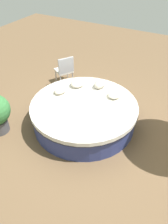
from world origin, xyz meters
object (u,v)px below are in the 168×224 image
Objects in this scene: throw_pillow_2 at (78,82)px; patio_chair at (65,69)px; throw_pillow_3 at (61,90)px; throw_pillow_1 at (100,84)px; round_bed at (84,114)px; throw_pillow_0 at (114,94)px.

throw_pillow_2 is 1.28m from patio_chair.
throw_pillow_1 is at bearing -47.15° from throw_pillow_3.
throw_pillow_3 is 1.54m from patio_chair.
throw_pillow_2 is 0.52× the size of patio_chair.
round_bed is at bearing -140.75° from throw_pillow_2.
patio_chair is at bearing 45.75° from round_bed.
throw_pillow_3 is (0.17, 0.82, 0.39)m from round_bed.
throw_pillow_3 is (-0.50, 1.36, 0.00)m from throw_pillow_0.
throw_pillow_2 is at bearing 39.25° from round_bed.
throw_pillow_1 is (0.25, 0.55, 0.03)m from throw_pillow_0.
throw_pillow_3 reaches higher than throw_pillow_0.
round_bed is at bearing -101.63° from throw_pillow_3.
throw_pillow_3 is at bearing 110.27° from throw_pillow_0.
patio_chair is (1.52, 1.56, 0.23)m from round_bed.
throw_pillow_3 is at bearing -118.10° from patio_chair.
throw_pillow_1 is 1.67m from patio_chair.
patio_chair is (0.84, 2.10, -0.16)m from throw_pillow_0.
throw_pillow_2 is at bearing 110.54° from throw_pillow_1.
throw_pillow_1 is at bearing 65.02° from throw_pillow_0.
throw_pillow_0 is at bearing -78.66° from patio_chair.
throw_pillow_1 is 1.11m from throw_pillow_3.
throw_pillow_3 is at bearing 156.17° from throw_pillow_2.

